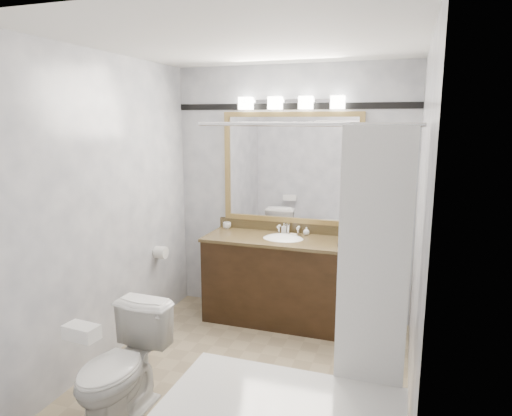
% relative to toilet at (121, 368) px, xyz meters
% --- Properties ---
extents(room, '(2.42, 2.62, 2.52)m').
position_rel_toilet_xyz_m(room, '(0.61, 0.78, 0.88)').
color(room, tan).
rests_on(room, ground).
extents(vanity, '(1.53, 0.58, 0.97)m').
position_rel_toilet_xyz_m(vanity, '(0.61, 1.80, 0.07)').
color(vanity, black).
rests_on(vanity, ground).
extents(mirror, '(1.40, 0.04, 1.10)m').
position_rel_toilet_xyz_m(mirror, '(0.61, 2.07, 1.13)').
color(mirror, tan).
rests_on(mirror, room).
extents(vanity_light_bar, '(1.02, 0.14, 0.12)m').
position_rel_toilet_xyz_m(vanity_light_bar, '(0.61, 2.01, 1.76)').
color(vanity_light_bar, silver).
rests_on(vanity_light_bar, room).
extents(accent_stripe, '(2.40, 0.01, 0.06)m').
position_rel_toilet_xyz_m(accent_stripe, '(0.61, 2.08, 1.73)').
color(accent_stripe, black).
rests_on(accent_stripe, room).
extents(tp_roll, '(0.11, 0.12, 0.12)m').
position_rel_toilet_xyz_m(tp_roll, '(-0.53, 1.45, 0.33)').
color(tp_roll, white).
rests_on(tp_roll, room).
extents(toilet, '(0.44, 0.74, 0.74)m').
position_rel_toilet_xyz_m(toilet, '(0.00, 0.00, 0.00)').
color(toilet, white).
rests_on(toilet, ground).
extents(tissue_box, '(0.21, 0.13, 0.08)m').
position_rel_toilet_xyz_m(tissue_box, '(0.00, -0.34, 0.41)').
color(tissue_box, white).
rests_on(tissue_box, toilet).
extents(coffee_maker, '(0.17, 0.21, 0.33)m').
position_rel_toilet_xyz_m(coffee_maker, '(1.25, 1.73, 0.65)').
color(coffee_maker, black).
rests_on(coffee_maker, vanity).
extents(cup_left, '(0.10, 0.10, 0.07)m').
position_rel_toilet_xyz_m(cup_left, '(-0.05, 1.99, 0.51)').
color(cup_left, white).
rests_on(cup_left, vanity).
extents(soap_bottle_a, '(0.05, 0.05, 0.10)m').
position_rel_toilet_xyz_m(soap_bottle_a, '(0.57, 2.00, 0.53)').
color(soap_bottle_a, white).
rests_on(soap_bottle_a, vanity).
extents(soap_bottle_b, '(0.08, 0.08, 0.08)m').
position_rel_toilet_xyz_m(soap_bottle_b, '(0.80, 1.99, 0.52)').
color(soap_bottle_b, white).
rests_on(soap_bottle_b, vanity).
extents(soap_bar, '(0.08, 0.06, 0.02)m').
position_rel_toilet_xyz_m(soap_bar, '(0.68, 1.92, 0.49)').
color(soap_bar, beige).
rests_on(soap_bar, vanity).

